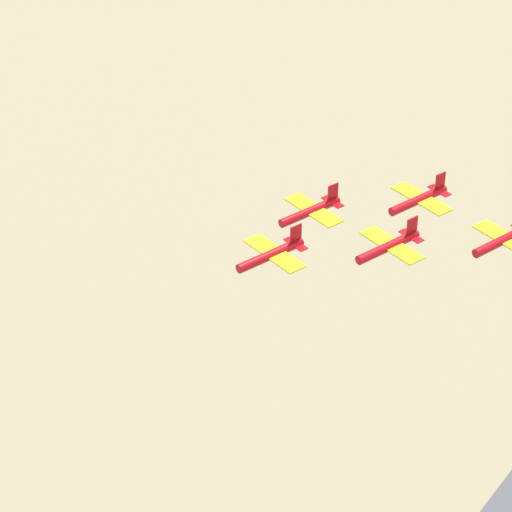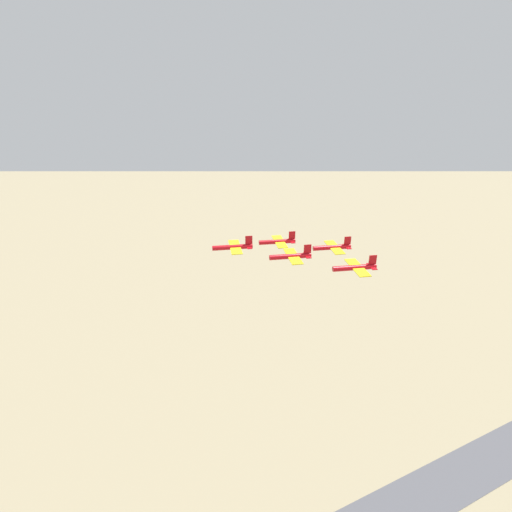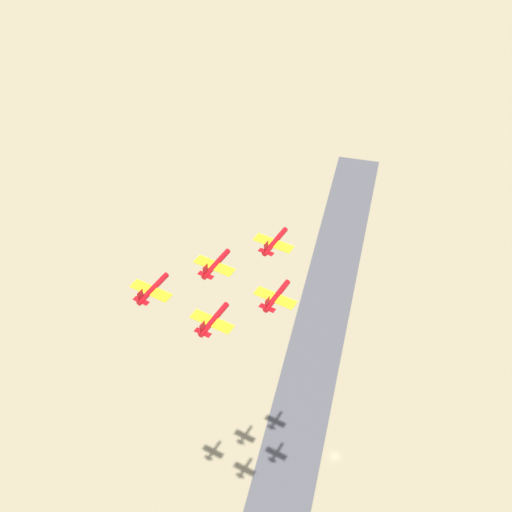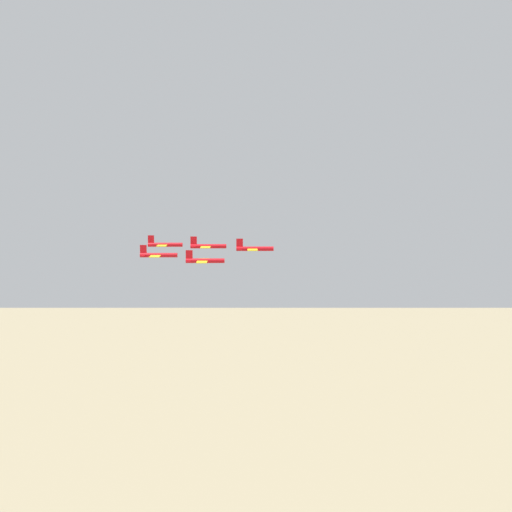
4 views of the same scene
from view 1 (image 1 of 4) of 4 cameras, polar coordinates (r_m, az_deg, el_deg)
The scene contains 5 objects.
jet_0 at distance 164.00m, azimuth 0.79°, elevation 0.11°, with size 10.08×10.27×3.65m.
jet_1 at distance 166.84m, azimuth 6.33°, elevation 0.50°, with size 10.08×10.27×3.65m.
jet_2 at distance 178.24m, azimuth 2.65°, elevation 2.16°, with size 10.08×10.27×3.65m.
jet_3 at distance 171.32m, azimuth 11.62°, elevation 0.79°, with size 10.08×10.27×3.65m.
jet_4 at distance 181.18m, azimuth 7.73°, elevation 2.68°, with size 10.08×10.27×3.65m.
Camera 1 is at (75.37, -86.50, 257.08)m, focal length 85.00 mm.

